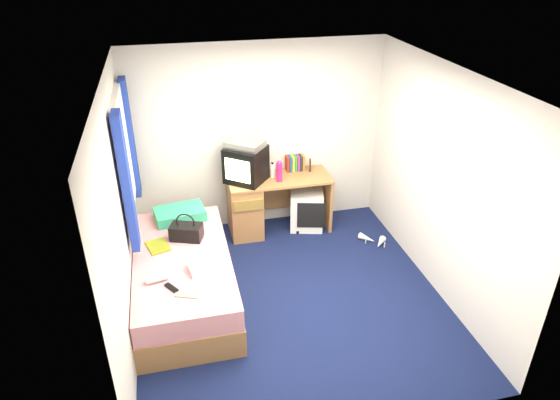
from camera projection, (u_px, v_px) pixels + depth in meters
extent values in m
plane|color=#0C1438|center=(290.00, 297.00, 5.40)|extent=(3.40, 3.40, 0.00)
plane|color=white|center=(293.00, 76.00, 4.26)|extent=(3.40, 3.40, 0.00)
plane|color=silver|center=(258.00, 138.00, 6.29)|extent=(3.20, 0.00, 3.20)
plane|color=silver|center=(354.00, 315.00, 3.37)|extent=(3.20, 0.00, 3.20)
plane|color=silver|center=(120.00, 219.00, 4.51)|extent=(0.00, 3.40, 3.40)
plane|color=silver|center=(441.00, 183.00, 5.15)|extent=(0.00, 3.40, 3.40)
cube|color=#A97746|center=(185.00, 286.00, 5.33)|extent=(1.00, 2.00, 0.30)
cube|color=olive|center=(237.00, 302.00, 5.09)|extent=(0.02, 0.70, 0.18)
cube|color=white|center=(183.00, 265.00, 5.20)|extent=(0.98, 1.98, 0.24)
cube|color=teal|center=(180.00, 214.00, 5.79)|extent=(0.61, 0.44, 0.12)
cube|color=#A97746|center=(279.00, 179.00, 6.31)|extent=(1.30, 0.55, 0.03)
cube|color=#A97746|center=(245.00, 209.00, 6.40)|extent=(0.40, 0.52, 0.72)
cube|color=#A97746|center=(325.00, 200.00, 6.62)|extent=(0.04, 0.52, 0.72)
cube|color=#A97746|center=(293.00, 188.00, 6.71)|extent=(0.78, 0.03, 0.55)
cube|color=white|center=(306.00, 209.00, 6.60)|extent=(0.51, 0.51, 0.52)
cube|color=black|center=(246.00, 164.00, 6.13)|extent=(0.61, 0.60, 0.44)
cube|color=#F6EE9B|center=(238.00, 171.00, 5.97)|extent=(0.27, 0.22, 0.28)
cube|color=#ABABAD|center=(245.00, 144.00, 6.01)|extent=(0.53, 0.51, 0.08)
cube|color=maroon|center=(287.00, 164.00, 6.44)|extent=(0.03, 0.13, 0.20)
cube|color=navy|center=(290.00, 164.00, 6.45)|extent=(0.03, 0.13, 0.20)
cube|color=gold|center=(292.00, 163.00, 6.46)|extent=(0.03, 0.13, 0.20)
cube|color=#337F33|center=(295.00, 163.00, 6.46)|extent=(0.03, 0.13, 0.20)
cube|color=#7F337F|center=(298.00, 163.00, 6.47)|extent=(0.03, 0.13, 0.20)
cube|color=#262626|center=(300.00, 163.00, 6.48)|extent=(0.03, 0.13, 0.20)
cube|color=#B26633|center=(303.00, 162.00, 6.48)|extent=(0.03, 0.13, 0.20)
cube|color=black|center=(310.00, 165.00, 6.48)|extent=(0.05, 0.12, 0.14)
cylinder|color=#ED216C|center=(279.00, 172.00, 6.17)|extent=(0.09, 0.09, 0.24)
cylinder|color=white|center=(273.00, 171.00, 6.27)|extent=(0.05, 0.05, 0.18)
cube|color=black|center=(186.00, 232.00, 5.40)|extent=(0.38, 0.29, 0.17)
torus|color=black|center=(185.00, 222.00, 5.34)|extent=(0.20, 0.09, 0.21)
cube|color=white|center=(203.00, 266.00, 4.92)|extent=(0.31, 0.27, 0.09)
cube|color=#E0F11A|center=(158.00, 246.00, 5.29)|extent=(0.28, 0.33, 0.01)
cylinder|color=silver|center=(156.00, 279.00, 4.75)|extent=(0.21, 0.11, 0.07)
cube|color=gold|center=(186.00, 295.00, 4.58)|extent=(0.23, 0.14, 0.01)
cube|color=black|center=(171.00, 288.00, 4.67)|extent=(0.13, 0.16, 0.02)
cube|color=silver|center=(123.00, 155.00, 5.17)|extent=(0.02, 0.90, 1.10)
cube|color=white|center=(115.00, 100.00, 4.89)|extent=(0.06, 1.06, 0.08)
cube|color=white|center=(132.00, 205.00, 5.45)|extent=(0.06, 1.06, 0.08)
cube|color=navy|center=(126.00, 184.00, 4.70)|extent=(0.08, 0.24, 1.40)
cube|color=navy|center=(130.00, 139.00, 5.71)|extent=(0.08, 0.24, 1.40)
cone|color=silver|center=(367.00, 238.00, 6.37)|extent=(0.21, 0.23, 0.09)
cone|color=silver|center=(380.00, 243.00, 6.27)|extent=(0.21, 0.23, 0.09)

